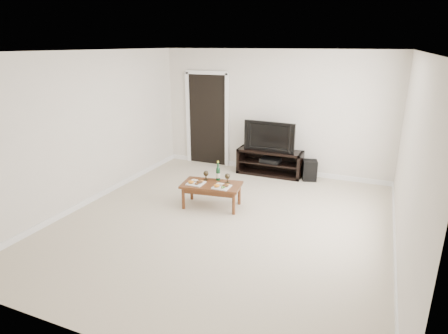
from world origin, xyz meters
TOP-DOWN VIEW (x-y plane):
  - floor at (0.00, 0.00)m, footprint 5.50×5.50m
  - back_wall at (0.00, 2.77)m, footprint 5.00×0.04m
  - ceiling at (0.00, 0.00)m, footprint 5.00×5.50m
  - doorway at (-1.55, 2.73)m, footprint 0.90×0.02m
  - media_console at (0.03, 2.50)m, footprint 1.38×0.45m
  - television at (0.03, 2.50)m, footprint 1.10×0.20m
  - av_receiver at (0.04, 2.48)m, footprint 0.42×0.33m
  - subwoofer at (0.89, 2.49)m, footprint 0.34×0.34m
  - coffee_table at (-0.43, 0.49)m, footprint 1.07×0.68m
  - plate_left at (-0.67, 0.39)m, footprint 0.27×0.27m
  - plate_right at (-0.20, 0.40)m, footprint 0.27×0.27m
  - wine_bottle at (-0.40, 0.70)m, footprint 0.07×0.07m
  - goblet_left at (-0.60, 0.63)m, footprint 0.09×0.09m
  - goblet_right at (-0.19, 0.64)m, footprint 0.09×0.09m

SIDE VIEW (x-z plane):
  - floor at x=0.00m, z-range 0.00..0.00m
  - subwoofer at x=0.89m, z-range 0.00..0.42m
  - coffee_table at x=-0.43m, z-range 0.00..0.42m
  - media_console at x=0.03m, z-range 0.00..0.55m
  - av_receiver at x=0.04m, z-range 0.29..0.36m
  - plate_left at x=-0.67m, z-range 0.42..0.49m
  - plate_right at x=-0.20m, z-range 0.42..0.49m
  - goblet_left at x=-0.60m, z-range 0.42..0.59m
  - goblet_right at x=-0.19m, z-range 0.42..0.59m
  - wine_bottle at x=-0.40m, z-range 0.42..0.77m
  - television at x=0.03m, z-range 0.55..1.18m
  - doorway at x=-1.55m, z-range 0.00..2.05m
  - back_wall at x=0.00m, z-range 0.00..2.60m
  - ceiling at x=0.00m, z-range 2.60..2.64m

